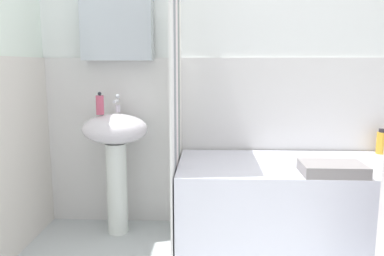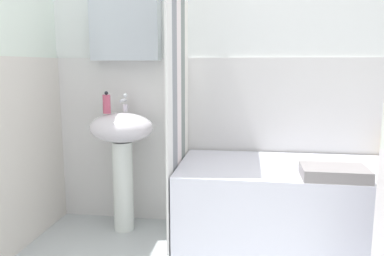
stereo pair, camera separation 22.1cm
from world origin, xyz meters
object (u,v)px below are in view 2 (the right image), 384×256
sink (122,145)px  soap_dispenser (107,104)px  bathtub (309,210)px  towel_folded (334,173)px

sink → soap_dispenser: (-0.09, -0.03, 0.29)m
soap_dispenser → bathtub: (1.32, -0.13, -0.62)m
sink → towel_folded: (1.31, -0.39, -0.03)m
sink → towel_folded: size_ratio=2.42×
soap_dispenser → towel_folded: bearing=-14.5°
sink → soap_dispenser: soap_dispenser is taller
bathtub → towel_folded: 0.39m
bathtub → towel_folded: size_ratio=4.62×
sink → bathtub: sink is taller
sink → soap_dispenser: size_ratio=5.58×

